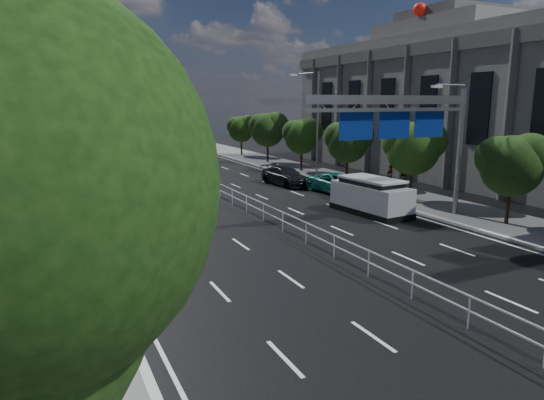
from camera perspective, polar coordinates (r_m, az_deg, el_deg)
ground at (r=16.22m, az=19.88°, el=-12.89°), size 160.00×160.00×0.00m
kerb_near at (r=12.18m, az=-13.95°, el=-20.80°), size 0.25×140.00×0.15m
median_fence at (r=34.93m, az=-7.12°, el=1.56°), size 0.05×85.00×1.02m
toilet_sign at (r=10.78m, az=-25.04°, el=-8.94°), size 1.62×0.18×4.34m
overhead_gantry at (r=26.80m, az=15.62°, el=9.16°), size 10.24×0.38×7.45m
streetlight_far at (r=42.01m, az=5.04°, el=9.69°), size 2.78×2.40×9.00m
civic_hall at (r=47.20m, az=21.86°, el=10.41°), size 14.40×36.00×14.35m
near_tree_back at (r=28.23m, az=-27.94°, el=6.32°), size 4.84×4.51×6.69m
far_tree_c at (r=28.12m, az=26.49°, el=4.00°), size 3.52×3.28×4.94m
far_tree_d at (r=33.20m, az=16.33°, el=6.18°), size 3.85×3.59×5.34m
far_tree_e at (r=39.11m, az=8.96°, el=7.04°), size 3.63×3.38×5.13m
far_tree_f at (r=45.48m, az=3.57°, el=7.68°), size 3.52×3.28×5.02m
far_tree_g at (r=52.13m, az=-0.47°, el=8.48°), size 3.96×3.69×5.45m
far_tree_h at (r=59.02m, az=-3.60°, el=8.49°), size 3.41×3.18×4.91m
white_minivan at (r=31.75m, az=-15.96°, el=0.80°), size 1.89×4.07×1.74m
red_bus at (r=58.78m, az=-19.97°, el=6.03°), size 2.83×10.34×3.06m
near_car_silver at (r=50.13m, az=-14.32°, el=4.67°), size 2.18×5.03×1.69m
near_car_dark at (r=69.09m, az=-21.47°, el=6.01°), size 2.07×5.21×1.69m
silver_minivan at (r=29.09m, az=11.56°, el=0.44°), size 2.64×5.30×2.13m
parked_car_teal at (r=35.29m, az=7.67°, el=1.94°), size 2.85×5.30×1.41m
parked_car_dark at (r=38.41m, az=1.58°, el=2.84°), size 2.66×5.20×1.44m
pedestrian_a at (r=37.37m, az=13.70°, el=2.70°), size 0.68×0.50×1.71m
pedestrian_b at (r=33.21m, az=15.09°, el=1.61°), size 1.09×1.08×1.78m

